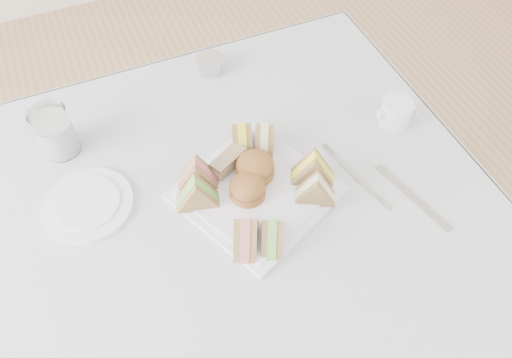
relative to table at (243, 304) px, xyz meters
name	(u,v)px	position (x,y,z in m)	size (l,w,h in m)	color
floor	(245,351)	(0.00, 0.00, -0.37)	(4.00, 4.00, 0.00)	#9E7751
table	(243,304)	(0.00, 0.00, 0.00)	(0.90, 0.90, 0.74)	brown
tablecloth	(239,227)	(0.00, 0.00, 0.37)	(1.02, 1.02, 0.01)	#B6BBC2
serving_plate	(256,192)	(0.06, 0.05, 0.38)	(0.26, 0.26, 0.01)	silver
sandwich_fl_a	(246,230)	(0.00, -0.04, 0.43)	(0.09, 0.04, 0.08)	olive
sandwich_fl_b	(272,230)	(0.04, -0.06, 0.42)	(0.08, 0.04, 0.07)	olive
sandwich_fr_a	(313,167)	(0.17, 0.04, 0.43)	(0.09, 0.04, 0.08)	olive
sandwich_fr_b	(316,188)	(0.16, -0.01, 0.42)	(0.08, 0.04, 0.07)	olive
sandwich_bl_a	(197,192)	(-0.05, 0.07, 0.43)	(0.08, 0.04, 0.07)	olive
sandwich_bl_b	(197,172)	(-0.04, 0.12, 0.42)	(0.08, 0.04, 0.07)	olive
sandwich_br_a	(265,135)	(0.12, 0.15, 0.42)	(0.08, 0.04, 0.07)	olive
sandwich_br_b	(242,135)	(0.08, 0.17, 0.42)	(0.08, 0.04, 0.07)	olive
scone_left	(248,188)	(0.04, 0.05, 0.41)	(0.07, 0.07, 0.05)	brown
scone_right	(255,167)	(0.07, 0.09, 0.41)	(0.08, 0.08, 0.05)	brown
pastry_slice	(228,162)	(0.03, 0.13, 0.41)	(0.08, 0.03, 0.04)	tan
side_plate	(88,204)	(-0.25, 0.16, 0.38)	(0.17, 0.17, 0.01)	silver
water_glass	(55,131)	(-0.27, 0.32, 0.43)	(0.08, 0.08, 0.11)	white
tea_strainer	(210,65)	(0.10, 0.43, 0.39)	(0.07, 0.07, 0.04)	silver
knife	(412,197)	(0.34, -0.07, 0.38)	(0.02, 0.19, 0.00)	silver
fork	(361,182)	(0.26, 0.00, 0.38)	(0.01, 0.17, 0.00)	silver
creamer_jug	(396,113)	(0.41, 0.11, 0.41)	(0.07, 0.07, 0.06)	silver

